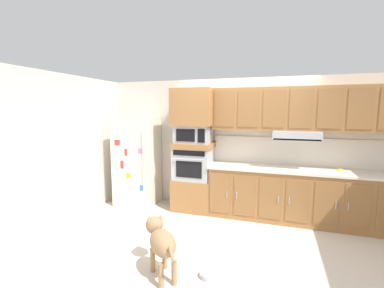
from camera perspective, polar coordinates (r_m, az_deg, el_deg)
The scene contains 16 objects.
ground_plane at distance 4.41m, azimuth 9.05°, elevation -18.33°, with size 9.60×9.60×0.00m, color beige.
back_kitchen_wall at distance 5.12m, azimuth 11.29°, elevation -0.14°, with size 6.20×0.12×2.50m, color beige.
side_panel_left at distance 5.24m, azimuth -22.49°, elevation -0.40°, with size 0.12×7.10×2.50m, color beige.
refrigerator at distance 5.43m, azimuth -11.80°, elevation -3.69°, with size 0.76×0.73×1.76m.
oven_base_cabinet at distance 5.18m, azimuth 0.36°, elevation -10.72°, with size 0.74×0.62×0.60m, color #996638.
built_in_oven at distance 5.02m, azimuth 0.35°, elevation -4.20°, with size 0.70×0.62×0.60m.
appliance_mid_shelf at distance 4.96m, azimuth 0.37°, elevation -0.24°, with size 0.74×0.62×0.10m, color #996638.
microwave at distance 4.94m, azimuth 0.36°, elevation 2.17°, with size 0.64×0.54×0.32m.
appliance_upper_cabinet at distance 4.92m, azimuth 0.37°, elevation 7.98°, with size 0.74×0.62×0.68m, color #996638.
lower_cabinet_run at distance 4.92m, azimuth 21.73°, elevation -10.52°, with size 2.96×0.63×0.88m.
countertop_slab at distance 4.81m, azimuth 21.99°, elevation -5.28°, with size 3.00×0.64×0.04m, color silver.
backsplash_panel at distance 5.04m, azimuth 21.93°, elevation -1.58°, with size 3.00×0.02×0.50m, color silver.
upper_cabinet_with_hood at distance 4.82m, azimuth 22.44°, elevation 6.75°, with size 2.96×0.48×0.88m.
screwdriver at distance 4.96m, azimuth 29.59°, elevation -4.93°, with size 0.16×0.16×0.03m.
dog at distance 3.24m, azimuth -6.84°, elevation -20.10°, with size 0.64×0.70×0.63m.
dog_food_bowl at distance 3.37m, azimuth 3.56°, elevation -26.49°, with size 0.20×0.20×0.06m.
Camera 1 is at (0.59, -3.94, 1.91)m, focal length 24.51 mm.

